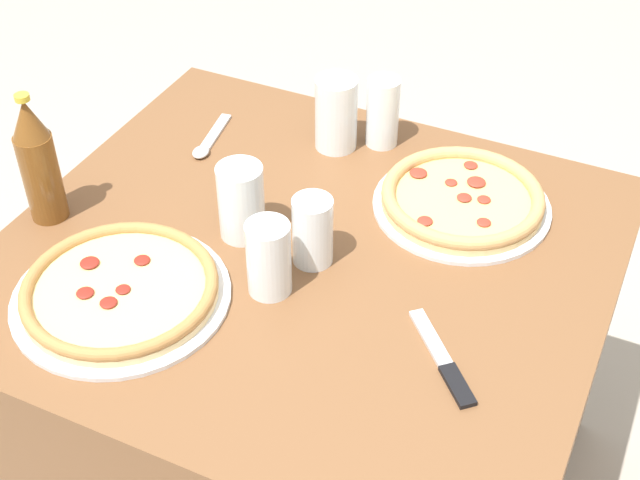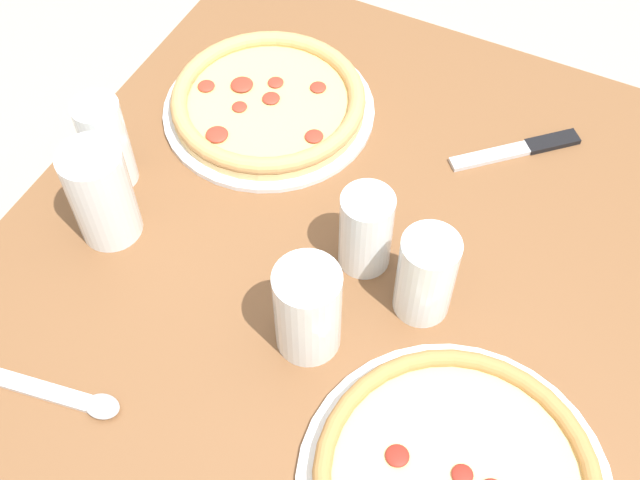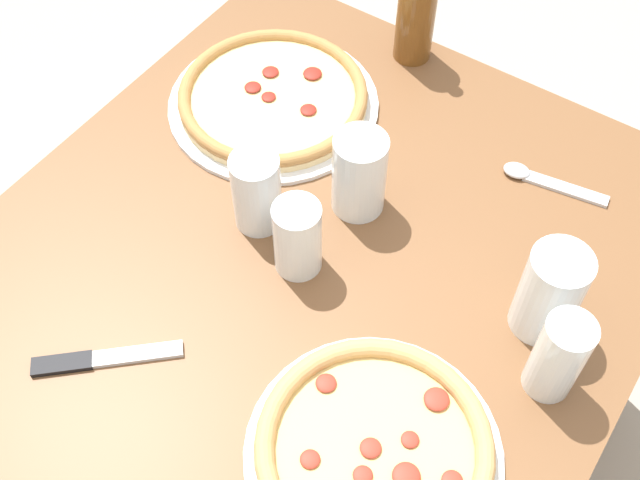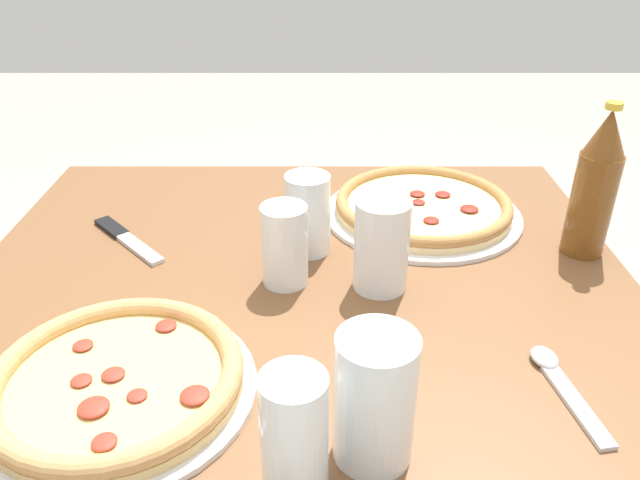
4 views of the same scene
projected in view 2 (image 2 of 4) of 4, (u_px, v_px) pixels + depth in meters
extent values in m
plane|color=#A89E8E|center=(338.00, 463.00, 1.59)|extent=(8.00, 8.00, 0.00)
cube|color=brown|center=(342.00, 387.00, 1.30)|extent=(0.98, 0.89, 0.70)
cylinder|color=silver|center=(269.00, 110.00, 1.18)|extent=(0.31, 0.31, 0.01)
cylinder|color=#DBB775|center=(269.00, 105.00, 1.17)|extent=(0.28, 0.28, 0.01)
cylinder|color=#E5C170|center=(268.00, 101.00, 1.16)|extent=(0.25, 0.25, 0.00)
torus|color=tan|center=(268.00, 98.00, 1.16)|extent=(0.28, 0.28, 0.02)
ellipsoid|color=#A83323|center=(271.00, 98.00, 1.16)|extent=(0.03, 0.03, 0.01)
ellipsoid|color=#A83323|center=(242.00, 84.00, 1.17)|extent=(0.03, 0.03, 0.01)
ellipsoid|color=#A83323|center=(206.00, 86.00, 1.17)|extent=(0.03, 0.03, 0.01)
ellipsoid|color=#A83323|center=(276.00, 82.00, 1.18)|extent=(0.02, 0.02, 0.01)
ellipsoid|color=#A83323|center=(217.00, 134.00, 1.12)|extent=(0.03, 0.03, 0.01)
ellipsoid|color=#A83323|center=(239.00, 107.00, 1.15)|extent=(0.02, 0.02, 0.00)
ellipsoid|color=#A83323|center=(318.00, 87.00, 1.17)|extent=(0.02, 0.02, 0.01)
ellipsoid|color=#A83323|center=(314.00, 136.00, 1.12)|extent=(0.03, 0.03, 0.01)
torus|color=#AD7A42|center=(458.00, 480.00, 0.83)|extent=(0.30, 0.30, 0.02)
ellipsoid|color=maroon|center=(397.00, 456.00, 0.85)|extent=(0.03, 0.03, 0.01)
ellipsoid|color=maroon|center=(462.00, 474.00, 0.84)|extent=(0.02, 0.02, 0.01)
cylinder|color=white|center=(101.00, 194.00, 1.00)|extent=(0.08, 0.08, 0.14)
cylinder|color=maroon|center=(103.00, 200.00, 1.01)|extent=(0.07, 0.07, 0.11)
cylinder|color=white|center=(426.00, 276.00, 0.94)|extent=(0.07, 0.07, 0.13)
cylinder|color=orange|center=(424.00, 285.00, 0.95)|extent=(0.06, 0.06, 0.08)
cylinder|color=white|center=(366.00, 231.00, 0.98)|extent=(0.07, 0.07, 0.12)
cylinder|color=#935123|center=(365.00, 240.00, 0.99)|extent=(0.05, 0.05, 0.07)
cylinder|color=white|center=(308.00, 310.00, 0.90)|extent=(0.08, 0.08, 0.13)
cylinder|color=#F4A323|center=(309.00, 323.00, 0.93)|extent=(0.06, 0.06, 0.07)
cylinder|color=white|center=(106.00, 143.00, 1.05)|extent=(0.06, 0.06, 0.14)
cylinder|color=silver|center=(107.00, 148.00, 1.06)|extent=(0.05, 0.05, 0.11)
cube|color=black|center=(552.00, 142.00, 1.14)|extent=(0.07, 0.07, 0.01)
cube|color=silver|center=(490.00, 156.00, 1.12)|extent=(0.09, 0.10, 0.01)
cube|color=silver|center=(43.00, 390.00, 0.92)|extent=(0.04, 0.13, 0.01)
ellipsoid|color=silver|center=(102.00, 406.00, 0.90)|extent=(0.04, 0.04, 0.01)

